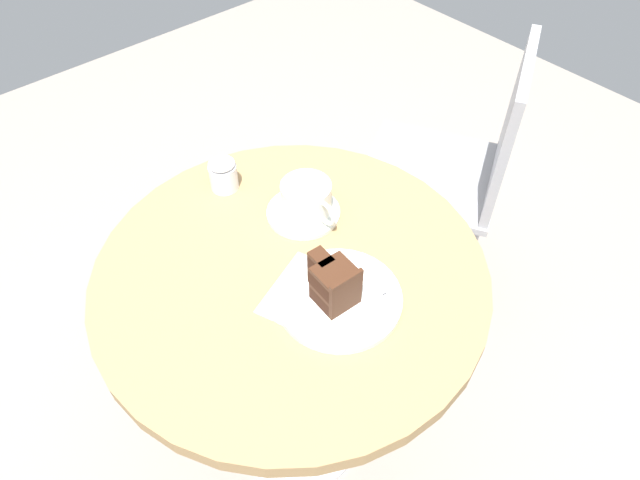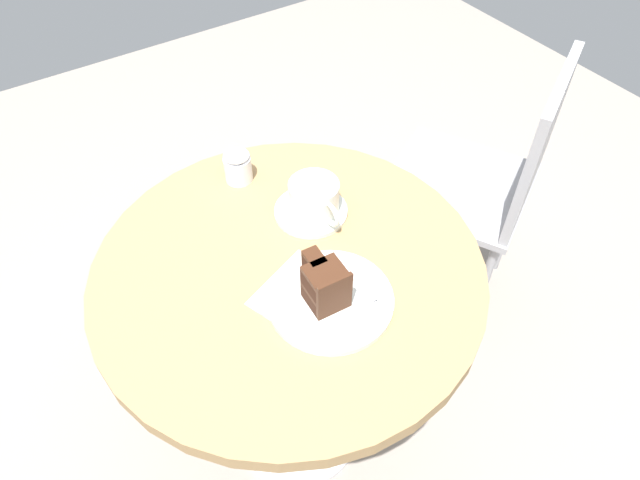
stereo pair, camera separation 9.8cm
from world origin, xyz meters
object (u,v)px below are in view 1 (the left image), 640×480
at_px(saucer, 303,212).
at_px(cafe_chair, 462,163).
at_px(coffee_cup, 307,198).
at_px(sugar_pot, 223,174).
at_px(napkin, 319,299).
at_px(cake_plate, 339,298).
at_px(cake_slice, 333,283).
at_px(fork, 377,289).
at_px(teaspoon, 310,196).

xyz_separation_m(saucer, cafe_chair, (-0.02, 0.59, -0.20)).
xyz_separation_m(coffee_cup, sugar_pot, (-0.18, -0.08, -0.01)).
xyz_separation_m(napkin, cafe_chair, (-0.20, 0.70, -0.20)).
bearing_deg(cake_plate, sugar_pot, 176.83).
distance_m(coffee_cup, cake_slice, 0.23).
xyz_separation_m(saucer, fork, (0.24, -0.03, 0.01)).
bearing_deg(coffee_cup, cake_plate, -26.10).
relative_size(saucer, napkin, 0.68).
relative_size(cake_plate, sugar_pot, 3.07).
height_order(cake_slice, napkin, cake_slice).
bearing_deg(fork, saucer, 171.61).
xyz_separation_m(saucer, napkin, (0.18, -0.12, -0.00)).
distance_m(teaspoon, napkin, 0.26).
bearing_deg(sugar_pot, cake_slice, -4.66).
bearing_deg(cake_plate, cafe_chair, 108.25).
bearing_deg(cafe_chair, sugar_pot, -42.23).
bearing_deg(teaspoon, cafe_chair, 24.40).
bearing_deg(cake_slice, coffee_cup, 151.10).
xyz_separation_m(cake_plate, cafe_chair, (-0.22, 0.68, -0.20)).
bearing_deg(cake_slice, sugar_pot, 175.34).
bearing_deg(saucer, cake_plate, -24.19).
bearing_deg(napkin, coffee_cup, 145.10).
relative_size(teaspoon, fork, 0.72).
bearing_deg(napkin, cake_slice, 40.65).
bearing_deg(coffee_cup, cafe_chair, 92.05).
height_order(fork, napkin, fork).
xyz_separation_m(saucer, coffee_cup, (0.00, 0.01, 0.04)).
bearing_deg(napkin, fork, 56.07).
relative_size(coffee_cup, teaspoon, 1.35).
height_order(napkin, cafe_chair, cafe_chair).
relative_size(cake_slice, cafe_chair, 0.12).
distance_m(teaspoon, cake_slice, 0.27).
height_order(coffee_cup, teaspoon, coffee_cup).
distance_m(cake_slice, cafe_chair, 0.76).
bearing_deg(teaspoon, fork, -80.02).
xyz_separation_m(teaspoon, sugar_pot, (-0.15, -0.11, 0.03)).
height_order(cake_slice, sugar_pot, cake_slice).
relative_size(saucer, teaspoon, 1.48).
distance_m(saucer, cake_slice, 0.23).
bearing_deg(coffee_cup, sugar_pot, -156.17).
bearing_deg(saucer, cake_slice, -26.97).
xyz_separation_m(saucer, teaspoon, (-0.02, 0.04, 0.01)).
distance_m(cake_slice, sugar_pot, 0.38).
relative_size(fork, cafe_chair, 0.17).
distance_m(cake_plate, napkin, 0.04).
distance_m(teaspoon, cake_plate, 0.26).
relative_size(saucer, fork, 1.06).
distance_m(coffee_cup, fork, 0.24).
bearing_deg(cake_plate, coffee_cup, 153.90).
height_order(coffee_cup, cake_slice, cake_slice).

